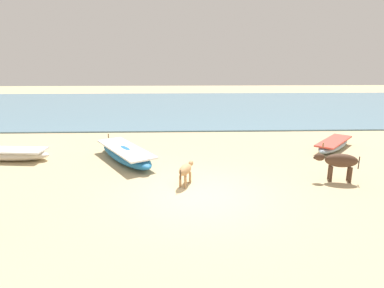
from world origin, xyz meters
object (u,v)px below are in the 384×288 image
Objects in this scene: fishing_boat_0 at (10,154)px; fishing_boat_1 at (334,144)px; fishing_boat_2 at (125,154)px; cow_adult_dark at (339,161)px; calf_far_tan at (186,170)px.

fishing_boat_0 is 14.24m from fishing_boat_1.
fishing_boat_1 is 0.72× the size of fishing_boat_2.
fishing_boat_0 is at bearing -0.27° from cow_adult_dark.
fishing_boat_0 is at bearing -43.76° from fishing_boat_1.
calf_far_tan reaches higher than fishing_boat_0.
fishing_boat_0 is at bearing 90.29° from calf_far_tan.
fishing_boat_2 reaches higher than fishing_boat_1.
fishing_boat_0 is 3.16× the size of calf_far_tan.
fishing_boat_0 is at bearing 55.54° from fishing_boat_2.
fishing_boat_1 is 2.07× the size of cow_adult_dark.
fishing_boat_2 is (-9.40, -1.44, 0.07)m from fishing_boat_1.
calf_far_tan is at bearing 163.26° from fishing_boat_0.
fishing_boat_1 is 4.34m from cow_adult_dark.
cow_adult_dark is at bearing 172.96° from fishing_boat_0.
cow_adult_dark is (7.72, -2.54, 0.40)m from fishing_boat_2.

